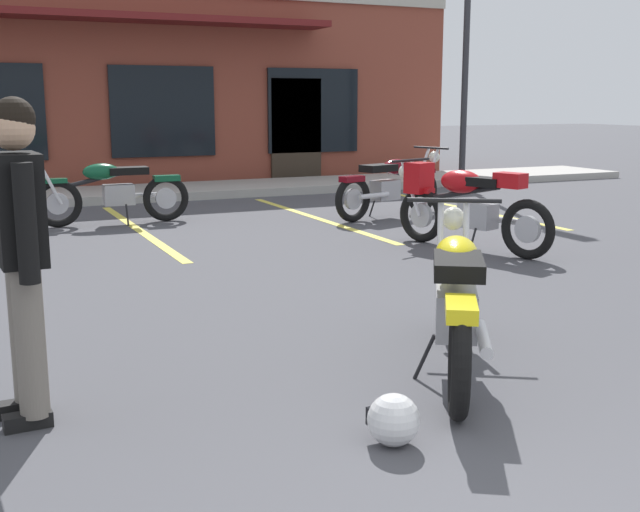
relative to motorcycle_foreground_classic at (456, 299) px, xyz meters
name	(u,v)px	position (x,y,z in m)	size (l,w,h in m)	color
ground_plane	(278,325)	(-0.61, 1.42, -0.46)	(80.00, 80.00, 0.00)	#47474C
sidewalk_kerb	(93,195)	(-0.61, 9.93, -0.39)	(22.00, 1.80, 0.14)	#A8A59E
brick_storefront_building	(58,86)	(-0.61, 13.95, 1.49)	(15.64, 6.36, 3.91)	brown
painted_stall_lines	(139,230)	(-0.61, 6.33, -0.46)	(10.28, 4.80, 0.01)	#DBCC4C
motorcycle_foreground_classic	(456,299)	(0.00, 0.00, 0.00)	(1.37, 1.85, 0.98)	black
motorcycle_red_sportbike	(390,185)	(2.94, 5.98, 0.00)	(2.05, 0.97, 0.98)	black
motorcycle_silver_naked	(464,202)	(2.45, 3.45, 0.07)	(1.01, 2.04, 0.98)	black
motorcycle_green_cafe_racer	(111,190)	(-0.83, 6.95, 0.00)	(2.11, 0.66, 0.98)	black
person_near_building	(20,242)	(-2.45, 0.28, 0.49)	(0.29, 0.60, 1.68)	black
helmet_on_pavement	(393,420)	(-0.88, -0.78, -0.33)	(0.26, 0.26, 0.26)	silver
parking_lot_lamp_post	(471,5)	(6.14, 8.72, 2.92)	(0.24, 0.76, 5.27)	#2D2D33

